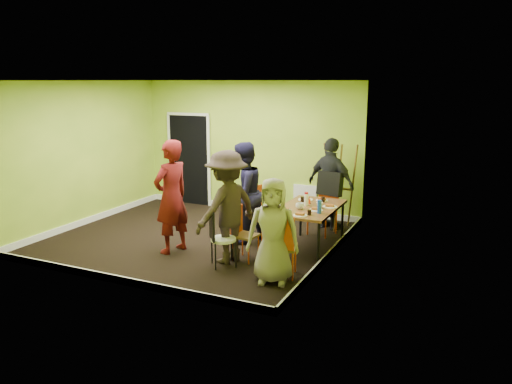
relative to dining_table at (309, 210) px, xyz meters
The scene contains 28 objects.
ground 2.18m from the dining_table, behind, with size 5.00×5.00×0.00m, color black.
room_walls 2.11m from the dining_table, behind, with size 5.04×4.54×2.82m.
dining_table is the anchor object (origin of this frame).
chair_left_far 0.95m from the dining_table, behind, with size 0.53×0.53×1.00m.
chair_left_near 1.22m from the dining_table, 133.90° to the right, with size 0.39×0.39×0.86m.
chair_back_end 1.13m from the dining_table, 90.51° to the left, with size 0.58×0.65×1.15m.
chair_front_end 1.34m from the dining_table, 87.95° to the right, with size 0.47×0.47×0.95m.
chair_bentwood 1.64m from the dining_table, 127.74° to the right, with size 0.49×0.49×0.89m.
easel 1.46m from the dining_table, 84.70° to the left, with size 0.66×0.62×1.66m.
plate_near_left 0.48m from the dining_table, 116.63° to the left, with size 0.26×0.26×0.01m, color white.
plate_near_right 0.52m from the dining_table, 122.63° to the right, with size 0.24×0.24×0.01m, color white.
plate_far_back 0.51m from the dining_table, 83.09° to the left, with size 0.21×0.21×0.01m, color white.
plate_far_front 0.61m from the dining_table, 85.01° to the right, with size 0.22×0.22×0.01m, color white.
plate_wall_back 0.34m from the dining_table, 18.75° to the left, with size 0.24×0.24×0.01m, color white.
plate_wall_front 0.27m from the dining_table, 47.05° to the right, with size 0.22×0.22×0.01m, color white.
thermos 0.18m from the dining_table, 142.71° to the left, with size 0.07×0.07×0.20m, color white.
blue_bottle 0.47m from the dining_table, 50.28° to the right, with size 0.07×0.07×0.21m, color #1845BA.
orange_bottle 0.24m from the dining_table, 108.00° to the left, with size 0.04×0.04×0.08m, color #D74514.
glass_mid 0.37m from the dining_table, 127.71° to the left, with size 0.07×0.07×0.09m, color black.
glass_back 0.44m from the dining_table, 75.50° to the left, with size 0.06×0.06×0.09m, color black.
glass_front 0.53m from the dining_table, 71.23° to the right, with size 0.06×0.06×0.09m, color black.
cup_a 0.26m from the dining_table, 112.86° to the right, with size 0.13×0.13×0.10m, color white.
cup_b 0.21m from the dining_table, ahead, with size 0.11×0.11×0.10m, color white.
person_standing 2.29m from the dining_table, 153.13° to the right, with size 0.68×0.45×1.88m, color #580F10.
person_left_far 1.21m from the dining_table, behind, with size 0.86×0.67×1.77m, color black.
person_left_near 1.46m from the dining_table, 133.01° to the right, with size 1.14×0.66×1.77m, color #2C211D.
person_back_end 1.36m from the dining_table, 91.26° to the left, with size 1.03×0.43×1.75m, color black.
person_front_end 1.52m from the dining_table, 90.68° to the right, with size 0.73×0.48×1.50m, color gray.
Camera 1 is at (4.59, -7.40, 2.81)m, focal length 35.00 mm.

